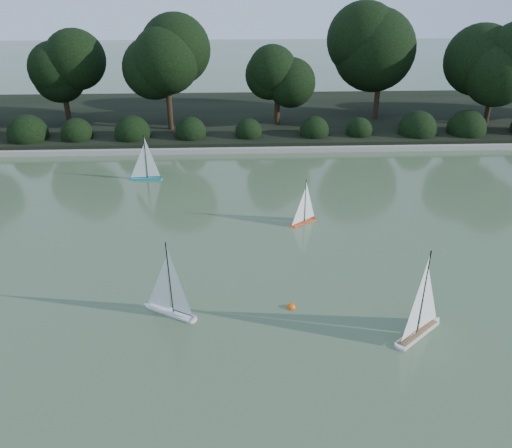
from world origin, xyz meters
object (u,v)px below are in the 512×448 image
object	(u,v)px
sailboat_white_a	(166,301)
sailboat_white_b	(423,319)
race_buoy	(291,308)
sailboat_teal	(143,172)
sailboat_orange	(302,217)

from	to	relation	value
sailboat_white_a	sailboat_white_b	xyz separation A→B (m)	(4.47, -0.76, 0.02)
race_buoy	sailboat_white_a	bearing A→B (deg)	-179.17
sailboat_white_a	sailboat_teal	size ratio (longest dim) A/B	1.12
sailboat_teal	sailboat_white_a	bearing A→B (deg)	-77.54
sailboat_orange	race_buoy	bearing A→B (deg)	-100.38
sailboat_white_a	race_buoy	xyz separation A→B (m)	(2.29, 0.03, -0.25)
sailboat_white_b	sailboat_teal	xyz separation A→B (m)	(-5.91, 7.32, -0.05)
sailboat_white_a	sailboat_teal	distance (m)	6.72
race_buoy	sailboat_orange	bearing A→B (deg)	79.62
sailboat_teal	race_buoy	xyz separation A→B (m)	(3.74, -6.53, -0.23)
sailboat_white_b	sailboat_teal	distance (m)	9.41
sailboat_white_b	race_buoy	size ratio (longest dim) A/B	10.50
sailboat_teal	race_buoy	bearing A→B (deg)	-60.20
sailboat_white_a	sailboat_white_b	world-z (taller)	sailboat_white_b
sailboat_white_a	race_buoy	size ratio (longest dim) A/B	9.49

